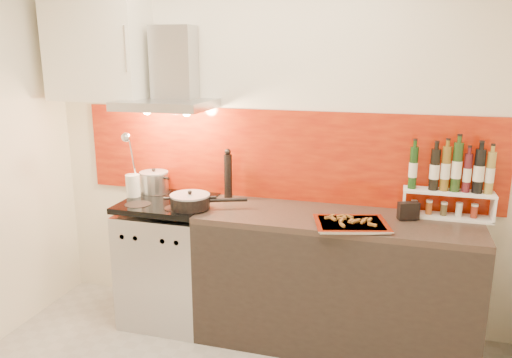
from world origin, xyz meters
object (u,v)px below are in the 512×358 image
(stock_pot, at_px, (154,182))
(baking_tray, at_px, (351,224))
(range_stove, at_px, (170,262))
(saute_pan, at_px, (191,201))
(counter, at_px, (334,280))
(pepper_mill, at_px, (228,175))

(stock_pot, distance_m, baking_tray, 1.53)
(range_stove, relative_size, baking_tray, 1.79)
(saute_pan, xyz_separation_m, baking_tray, (1.07, -0.04, -0.04))
(counter, xyz_separation_m, baking_tray, (0.11, -0.16, 0.47))
(baking_tray, bearing_deg, range_stove, 173.14)
(range_stove, distance_m, pepper_mill, 0.77)
(range_stove, bearing_deg, counter, 0.23)
(counter, bearing_deg, baking_tray, -56.82)
(saute_pan, relative_size, baking_tray, 0.98)
(range_stove, relative_size, counter, 0.51)
(range_stove, height_order, counter, range_stove)
(pepper_mill, bearing_deg, baking_tray, -20.44)
(stock_pot, relative_size, baking_tray, 0.42)
(range_stove, height_order, stock_pot, stock_pot)
(pepper_mill, bearing_deg, saute_pan, -117.72)
(counter, height_order, baking_tray, baking_tray)
(saute_pan, xyz_separation_m, pepper_mill, (0.16, 0.30, 0.12))
(counter, relative_size, saute_pan, 3.61)
(saute_pan, distance_m, pepper_mill, 0.36)
(stock_pot, xyz_separation_m, saute_pan, (0.42, -0.29, -0.03))
(stock_pot, xyz_separation_m, pepper_mill, (0.58, 0.01, 0.09))
(pepper_mill, xyz_separation_m, baking_tray, (0.91, -0.34, -0.16))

